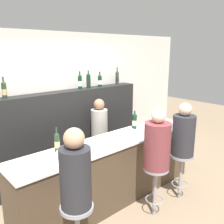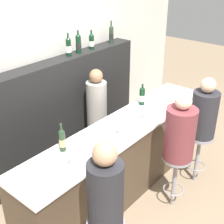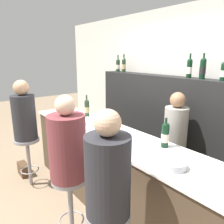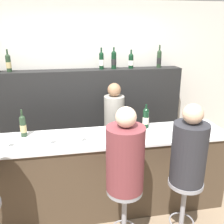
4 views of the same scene
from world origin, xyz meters
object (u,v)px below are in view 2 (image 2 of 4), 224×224
object	(u,v)px
wine_bottle_backbar_4	(92,41)
wine_glass_0	(70,158)
wine_bottle_backbar_5	(111,34)
guest_seated_left	(105,190)
bar_stool_middle	(176,168)
bar_stool_right	(199,146)
guest_seated_right	(204,112)
bartender	(97,119)
wine_bottle_counter_0	(62,140)
guest_seated_middle	(180,131)
wine_bottle_backbar_2	(69,47)
wine_glass_3	(144,112)
wine_glass_1	(101,140)
wine_bottle_counter_1	(142,96)
metal_bowl	(171,100)
wine_glass_2	(120,128)
wine_bottle_backbar_3	(78,44)

from	to	relation	value
wine_bottle_backbar_4	wine_glass_0	world-z (taller)	wine_bottle_backbar_4
wine_bottle_backbar_5	guest_seated_left	distance (m)	2.97
bar_stool_middle	bar_stool_right	distance (m)	0.63
guest_seated_right	bartender	world-z (taller)	guest_seated_right
wine_bottle_counter_0	guest_seated_middle	xyz separation A→B (m)	(1.01, -0.85, -0.04)
wine_bottle_backbar_2	wine_glass_3	xyz separation A→B (m)	(0.07, -1.25, -0.64)
wine_glass_1	guest_seated_middle	xyz separation A→B (m)	(0.70, -0.58, 0.00)
wine_glass_0	bar_stool_middle	distance (m)	1.39
wine_bottle_counter_0	wine_bottle_backbar_4	bearing A→B (deg)	32.64
wine_glass_1	bartender	xyz separation A→B (m)	(0.87, 0.86, -0.41)
wine_bottle_backbar_2	guest_seated_right	xyz separation A→B (m)	(0.58, -1.82, -0.64)
wine_bottle_counter_1	bartender	xyz separation A→B (m)	(-0.29, 0.59, -0.45)
metal_bowl	wine_bottle_backbar_4	bearing A→B (deg)	102.37
wine_glass_2	guest_seated_middle	xyz separation A→B (m)	(0.36, -0.58, 0.00)
wine_bottle_backbar_4	bar_stool_right	distance (m)	2.15
wine_bottle_backbar_2	guest_seated_middle	size ratio (longest dim) A/B	0.40
bar_stool_middle	guest_seated_middle	world-z (taller)	guest_seated_middle
wine_bottle_backbar_5	bar_stool_middle	world-z (taller)	wine_bottle_backbar_5
wine_bottle_backbar_4	bar_stool_middle	world-z (taller)	wine_bottle_backbar_4
wine_bottle_backbar_4	bar_stool_middle	distance (m)	2.21
wine_glass_0	wine_glass_2	world-z (taller)	wine_glass_0
bar_stool_middle	wine_bottle_counter_1	bearing A→B (deg)	61.16
metal_bowl	guest_seated_right	size ratio (longest dim) A/B	0.25
wine_glass_3	guest_seated_left	bearing A→B (deg)	-157.82
wine_bottle_backbar_4	wine_glass_2	size ratio (longest dim) A/B	2.13
wine_bottle_backbar_5	wine_glass_1	bearing A→B (deg)	-143.30
wine_bottle_counter_1	guest_seated_middle	xyz separation A→B (m)	(-0.47, -0.85, -0.04)
wine_bottle_backbar_3	bar_stool_middle	xyz separation A→B (m)	(-0.24, -1.82, -1.16)
wine_glass_2	wine_bottle_backbar_2	bearing A→B (deg)	71.63
wine_bottle_backbar_3	metal_bowl	size ratio (longest dim) A/B	1.60
wine_bottle_counter_1	wine_bottle_backbar_2	size ratio (longest dim) A/B	0.95
wine_bottle_backbar_3	wine_glass_2	size ratio (longest dim) A/B	2.44
wine_bottle_counter_1	metal_bowl	size ratio (longest dim) A/B	1.50
wine_glass_3	wine_bottle_backbar_5	bearing A→B (deg)	55.83
wine_bottle_backbar_2	bar_stool_right	xyz separation A→B (m)	(0.58, -1.82, -1.16)
wine_glass_2	metal_bowl	world-z (taller)	wine_glass_2
wine_bottle_backbar_5	guest_seated_middle	size ratio (longest dim) A/B	0.43
guest_seated_left	wine_bottle_counter_0	bearing A→B (deg)	71.63
wine_glass_0	guest_seated_right	distance (m)	1.87
wine_bottle_backbar_2	bartender	bearing A→B (deg)	-72.26
bar_stool_middle	bartender	world-z (taller)	bartender
wine_glass_1	guest_seated_right	size ratio (longest dim) A/B	0.16
wine_glass_3	guest_seated_right	world-z (taller)	guest_seated_right
bartender	bar_stool_right	bearing A→B (deg)	-72.52
wine_bottle_backbar_2	wine_glass_2	distance (m)	1.46
wine_bottle_counter_1	guest_seated_right	size ratio (longest dim) A/B	0.38
wine_glass_3	guest_seated_left	world-z (taller)	guest_seated_left
wine_glass_1	bar_stool_right	world-z (taller)	wine_glass_1
wine_bottle_counter_0	wine_bottle_backbar_5	world-z (taller)	wine_bottle_backbar_5
bar_stool_middle	wine_glass_3	bearing A→B (deg)	77.70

